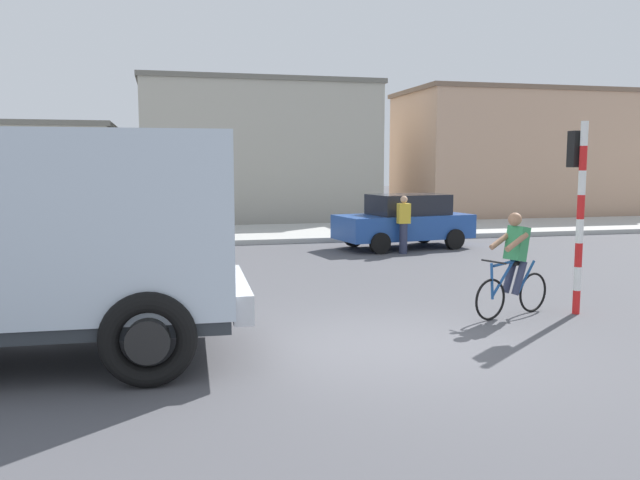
% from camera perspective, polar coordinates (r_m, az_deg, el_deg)
% --- Properties ---
extents(ground_plane, '(120.00, 120.00, 0.00)m').
position_cam_1_polar(ground_plane, '(9.13, 6.64, -9.24)').
color(ground_plane, '#4C4C51').
extents(sidewalk_far, '(80.00, 5.00, 0.16)m').
position_cam_1_polar(sidewalk_far, '(22.54, -5.83, 0.57)').
color(sidewalk_far, '#ADADA8').
rests_on(sidewalk_far, ground).
extents(truck_foreground, '(5.51, 3.00, 2.90)m').
position_cam_1_polar(truck_foreground, '(8.84, -24.99, 0.65)').
color(truck_foreground, silver).
rests_on(truck_foreground, ground).
extents(cyclist, '(1.64, 0.71, 1.72)m').
position_cam_1_polar(cyclist, '(11.05, 16.78, -2.09)').
color(cyclist, black).
rests_on(cyclist, ground).
extents(traffic_light_pole, '(0.24, 0.43, 3.20)m').
position_cam_1_polar(traffic_light_pole, '(11.52, 21.92, 4.08)').
color(traffic_light_pole, red).
rests_on(traffic_light_pole, ground).
extents(car_red_near, '(4.22, 2.35, 1.60)m').
position_cam_1_polar(car_red_near, '(19.33, 7.51, 1.70)').
color(car_red_near, '#234C9E').
rests_on(car_red_near, ground).
extents(pedestrian_near_kerb, '(0.34, 0.22, 1.62)m').
position_cam_1_polar(pedestrian_near_kerb, '(18.08, 7.41, 1.45)').
color(pedestrian_near_kerb, '#2D334C').
rests_on(pedestrian_near_kerb, ground).
extents(building_mid_block, '(10.06, 7.39, 6.01)m').
position_cam_1_polar(building_mid_block, '(29.66, -5.79, 7.72)').
color(building_mid_block, '#B2AD9E').
rests_on(building_mid_block, ground).
extents(building_corner_right, '(11.89, 5.76, 5.88)m').
position_cam_1_polar(building_corner_right, '(32.65, 17.65, 7.24)').
color(building_corner_right, tan).
rests_on(building_corner_right, ground).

